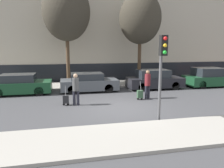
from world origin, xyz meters
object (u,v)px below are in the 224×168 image
Objects in this scene: pedestrian_left at (76,87)px; trolley_left at (66,99)px; bare_tree_near_crossing at (140,18)px; traffic_light at (162,61)px; parked_car_1 at (89,83)px; bare_tree_down_street at (66,12)px; parked_car_0 at (20,85)px; pedestrian_right at (148,83)px; parked_car_2 at (154,80)px; trolley_right at (140,94)px; parked_car_3 at (209,78)px.

pedestrian_left reaches higher than trolley_left.
traffic_light is at bearing -103.75° from bare_tree_near_crossing.
bare_tree_down_street reaches higher than parked_car_1.
parked_car_1 is at bearing 107.52° from traffic_light.
pedestrian_left is (-1.09, -3.63, 0.36)m from parked_car_1.
parked_car_1 is 1.12× the size of traffic_light.
parked_car_0 is 2.25× the size of pedestrian_right.
parked_car_2 reaches higher than trolley_left.
pedestrian_right reaches higher than parked_car_1.
parked_car_2 is at bearing 54.43° from trolley_right.
parked_car_1 is at bearing 130.15° from trolley_right.
bare_tree_down_street is (3.18, 2.08, 5.04)m from parked_car_0.
bare_tree_near_crossing is at bearing 11.94° from parked_car_0.
parked_car_3 is 2.25× the size of pedestrian_right.
parked_car_2 is at bearing 42.74° from pedestrian_right.
pedestrian_left is at bearing -149.34° from parked_car_2.
pedestrian_right is 1.57× the size of trolley_right.
bare_tree_near_crossing reaches higher than parked_car_2.
traffic_light reaches higher than parked_car_2.
bare_tree_down_street is (-0.26, 5.72, 4.70)m from pedestrian_left.
traffic_light is at bearing -34.12° from pedestrian_left.
parked_car_0 is at bearing 144.91° from pedestrian_left.
parked_car_0 is 1.00× the size of parked_car_3.
parked_car_3 is 10.25m from traffic_light.
parked_car_0 reaches higher than trolley_left.
parked_car_3 reaches higher than parked_car_2.
parked_car_0 is 0.54× the size of bare_tree_near_crossing.
parked_car_1 is 5.64m from bare_tree_down_street.
parked_car_1 is 0.97× the size of parked_car_2.
traffic_light is at bearing -96.98° from trolley_right.
parked_car_3 is 3.58× the size of trolley_left.
pedestrian_right is (7.74, -3.02, 0.35)m from parked_car_0.
traffic_light is at bearing -42.19° from trolley_left.
traffic_light reaches higher than trolley_left.
pedestrian_right is 0.24× the size of bare_tree_near_crossing.
trolley_right is at bearing 83.02° from traffic_light.
bare_tree_near_crossing is 0.94× the size of bare_tree_down_street.
pedestrian_left reaches higher than parked_car_0.
parked_car_2 is 0.56× the size of bare_tree_near_crossing.
parked_car_0 is 9.91m from traffic_light.
pedestrian_left is 0.24× the size of bare_tree_near_crossing.
parked_car_3 is 3.53× the size of trolley_right.
parked_car_1 is at bearing 119.45° from pedestrian_right.
trolley_left is 0.63× the size of pedestrian_right.
trolley_left is at bearing -162.88° from parked_car_3.
trolley_left is (-11.17, -3.44, -0.35)m from parked_car_3.
parked_car_1 is 3.64× the size of trolley_left.
parked_car_2 is 0.53× the size of bare_tree_down_street.
pedestrian_left is at bearing -46.58° from parked_car_0.
pedestrian_right is 0.49× the size of traffic_light.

